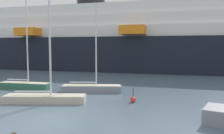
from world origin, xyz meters
The scene contains 6 objects.
ground_plane centered at (0.00, 0.00, 0.00)m, with size 600.00×600.00×0.00m, color slate.
sailboat_0 centered at (-3.00, 4.75, 0.61)m, with size 7.48×3.19×12.60m.
sailboat_1 centered at (-8.74, 10.29, 0.59)m, with size 6.25×1.54×11.65m.
sailboat_3 centered at (-0.52, 10.51, 0.51)m, with size 6.78×2.90×9.69m.
channel_buoy_0 centered at (4.68, 6.69, 0.27)m, with size 0.51×0.51×1.31m.
cruise_ship centered at (12.25, 37.50, 6.26)m, with size 125.21×23.33×19.81m.
Camera 1 is at (7.88, -14.38, 5.04)m, focal length 38.46 mm.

